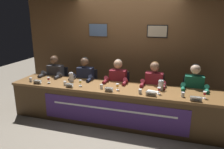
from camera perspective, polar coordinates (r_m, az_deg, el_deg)
ground_plane at (r=4.51m, az=-0.00°, el=-12.23°), size 12.00×12.00×0.00m
wall_back_panelled at (r=5.26m, az=4.03°, el=6.80°), size 5.41×0.14×2.60m
conference_table at (r=4.18m, az=-0.44°, el=-6.70°), size 4.21×0.79×0.74m
chair_far_left at (r=5.44m, az=-14.15°, el=-2.89°), size 0.44×0.44×0.88m
panelist_far_left at (r=5.20m, az=-15.46°, el=-0.66°), size 0.51×0.48×1.21m
nameplate_far_left at (r=4.65m, az=-19.65°, el=-1.89°), size 0.18×0.06×0.08m
juice_glass_far_left at (r=4.62m, az=-16.86°, el=-1.15°), size 0.06×0.06×0.12m
water_cup_far_left at (r=4.85m, az=-21.21°, el=-1.35°), size 0.06×0.06×0.08m
chair_left at (r=5.09m, az=-6.55°, el=-3.78°), size 0.44×0.44×0.88m
panelist_left at (r=4.83m, az=-7.58°, el=-1.44°), size 0.51×0.48×1.21m
nameplate_left at (r=4.24m, az=-11.51°, el=-2.91°), size 0.15×0.06×0.08m
juice_glass_left at (r=4.27m, az=-8.63°, el=-1.98°), size 0.06×0.06×0.12m
water_cup_left at (r=4.39m, az=-12.65°, el=-2.38°), size 0.06×0.06×0.08m
chair_center at (r=4.84m, az=2.01°, el=-4.70°), size 0.44×0.44×0.88m
panelist_center at (r=4.57m, az=1.40°, el=-2.29°), size 0.51×0.48×1.21m
nameplate_center at (r=3.92m, az=-0.87°, el=-4.11°), size 0.15×0.06×0.08m
juice_glass_center at (r=4.00m, az=1.47°, el=-3.03°), size 0.06×0.06×0.12m
water_cup_center at (r=4.09m, az=-2.91°, el=-3.32°), size 0.06×0.06×0.08m
chair_right at (r=4.72m, az=11.27°, el=-5.58°), size 0.44×0.44×0.88m
panelist_right at (r=4.44m, az=11.19°, el=-3.16°), size 0.51×0.48×1.21m
nameplate_right at (r=3.78m, az=10.57°, el=-5.15°), size 0.19×0.06×0.08m
juice_glass_right at (r=3.88m, az=12.63°, el=-3.99°), size 0.06×0.06×0.12m
water_cup_right at (r=3.86m, az=7.62°, el=-4.63°), size 0.06×0.06×0.08m
chair_far_right at (r=4.72m, az=20.81°, el=-6.33°), size 0.44×0.44×0.88m
panelist_far_right at (r=4.44m, az=21.29°, el=-3.95°), size 0.51×0.48×1.21m
nameplate_far_right at (r=3.76m, az=21.86°, el=-6.17°), size 0.19×0.06×0.08m
juice_glass_far_right at (r=3.93m, az=23.89°, el=-4.76°), size 0.06×0.06×0.12m
water_cup_far_right at (r=3.88m, az=18.68°, el=-5.23°), size 0.06×0.06×0.08m
water_pitcher_left_side at (r=4.61m, az=-10.99°, el=-0.65°), size 0.15×0.10×0.21m
water_pitcher_right_side at (r=4.10m, az=13.15°, el=-2.85°), size 0.15×0.10×0.21m
document_stack_right at (r=3.97m, az=10.85°, el=-4.66°), size 0.24×0.19×0.01m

